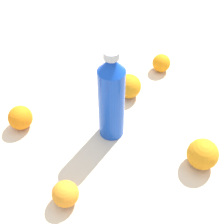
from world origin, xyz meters
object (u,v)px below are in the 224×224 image
(orange_2, at_px, (203,154))
(orange_4, at_px, (20,118))
(water_bottle, at_px, (112,98))
(orange_1, at_px, (129,86))
(orange_3, at_px, (161,63))
(orange_0, at_px, (65,194))

(orange_2, relative_size, orange_4, 1.17)
(orange_2, xyz_separation_m, orange_4, (-0.23, 0.46, -0.01))
(water_bottle, distance_m, orange_4, 0.28)
(orange_1, xyz_separation_m, orange_2, (-0.08, -0.31, 0.00))
(orange_4, bearing_deg, orange_2, -63.51)
(orange_1, height_order, orange_4, orange_1)
(orange_4, bearing_deg, orange_3, -18.29)
(water_bottle, xyz_separation_m, orange_4, (-0.16, 0.21, -0.10))
(water_bottle, height_order, orange_3, water_bottle)
(water_bottle, height_order, orange_2, water_bottle)
(water_bottle, bearing_deg, orange_0, -102.59)
(orange_2, distance_m, orange_4, 0.51)
(orange_0, xyz_separation_m, orange_4, (0.08, 0.27, 0.00))
(water_bottle, relative_size, orange_1, 3.71)
(orange_0, height_order, orange_3, orange_0)
(orange_0, relative_size, orange_3, 1.07)
(water_bottle, relative_size, orange_2, 3.47)
(orange_1, bearing_deg, water_bottle, -158.28)
(orange_1, height_order, orange_2, orange_2)
(orange_0, xyz_separation_m, orange_2, (0.31, -0.19, 0.01))
(water_bottle, height_order, orange_1, water_bottle)
(orange_1, distance_m, orange_3, 0.17)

